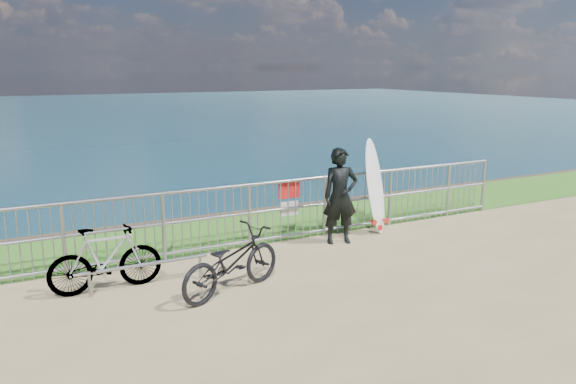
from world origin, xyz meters
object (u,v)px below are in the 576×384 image
bicycle_near (231,262)px  bicycle_far (105,259)px  surfer (340,196)px  surfboard (375,190)px

bicycle_near → bicycle_far: 1.75m
bicycle_far → bicycle_near: bearing=-119.8°
surfer → surfboard: 0.97m
surfboard → bicycle_far: bearing=-172.7°
surfer → bicycle_far: surfer is taller
bicycle_near → bicycle_far: bicycle_far is taller
surfboard → bicycle_far: 5.07m
surfer → bicycle_far: 4.11m
surfer → bicycle_near: surfer is taller
bicycle_near → bicycle_far: size_ratio=1.11×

